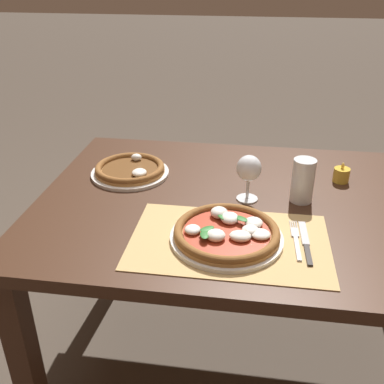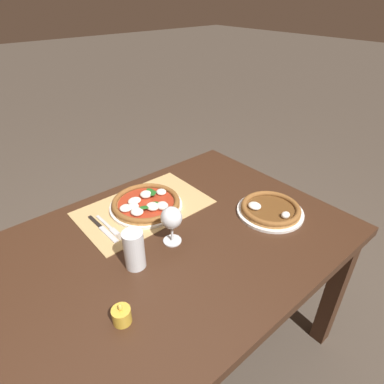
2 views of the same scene
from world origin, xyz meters
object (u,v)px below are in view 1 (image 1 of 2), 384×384
(pizza_near, at_px, (227,233))
(votive_candle, at_px, (341,175))
(pizza_far, at_px, (130,170))
(wine_glass, at_px, (249,170))
(pint_glass, at_px, (303,181))
(fork, at_px, (296,239))
(knife, at_px, (306,242))

(pizza_near, bearing_deg, votive_candle, 49.35)
(pizza_far, height_order, wine_glass, wine_glass)
(pizza_far, height_order, votive_candle, votive_candle)
(pint_glass, distance_m, fork, 0.25)
(knife, bearing_deg, pizza_near, -176.95)
(pizza_near, bearing_deg, pizza_far, 135.37)
(votive_candle, bearing_deg, pizza_far, -175.95)
(fork, bearing_deg, pint_glass, 83.25)
(pizza_near, relative_size, knife, 1.47)
(pizza_far, relative_size, knife, 1.31)
(wine_glass, xyz_separation_m, knife, (0.17, -0.24, -0.10))
(pizza_near, height_order, fork, pizza_near)
(votive_candle, bearing_deg, pizza_near, -130.65)
(votive_candle, bearing_deg, knife, -110.00)
(pizza_near, xyz_separation_m, votive_candle, (0.37, 0.43, -0.00))
(knife, distance_m, votive_candle, 0.45)
(pizza_far, distance_m, votive_candle, 0.75)
(wine_glass, height_order, fork, wine_glass)
(pizza_near, height_order, pint_glass, pint_glass)
(pint_glass, bearing_deg, pizza_near, -129.64)
(pizza_near, relative_size, wine_glass, 2.05)
(pizza_far, bearing_deg, fork, -31.72)
(wine_glass, height_order, votive_candle, wine_glass)
(pint_glass, xyz_separation_m, votive_candle, (0.15, 0.16, -0.05))
(fork, height_order, votive_candle, votive_candle)
(pizza_far, relative_size, votive_candle, 3.93)
(pint_glass, xyz_separation_m, fork, (-0.03, -0.24, -0.06))
(pizza_near, relative_size, fork, 1.59)
(knife, height_order, votive_candle, votive_candle)
(pizza_near, height_order, wine_glass, wine_glass)
(wine_glass, bearing_deg, votive_candle, 29.41)
(pint_glass, bearing_deg, fork, -96.75)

